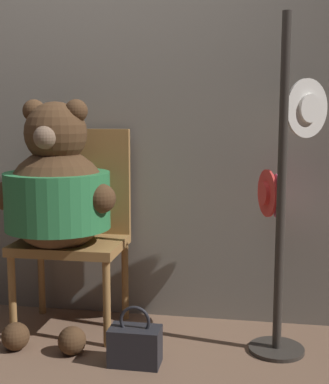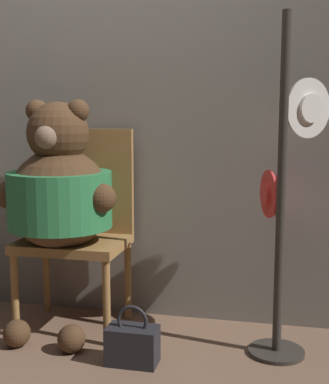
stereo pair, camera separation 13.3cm
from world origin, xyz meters
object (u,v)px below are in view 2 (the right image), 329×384
hat_display_rack (284,201)px  handbag_on_ground (132,344)px  teddy_bear (59,193)px  chair (79,220)px

hat_display_rack → handbag_on_ground: (-0.69, -0.33, -0.66)m
teddy_bear → hat_display_rack: bearing=2.0°
teddy_bear → handbag_on_ground: (0.48, -0.29, -0.67)m
hat_display_rack → handbag_on_ground: bearing=-154.2°
handbag_on_ground → teddy_bear: bearing=149.1°
chair → teddy_bear: (-0.04, -0.16, 0.17)m
chair → handbag_on_ground: chair is taller
hat_display_rack → chair: bearing=173.7°
teddy_bear → chair: bearing=76.4°
teddy_bear → handbag_on_ground: bearing=-30.9°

